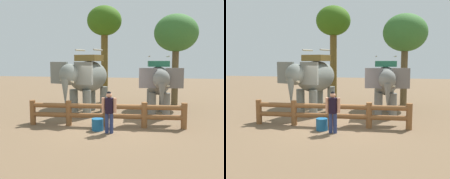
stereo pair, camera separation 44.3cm
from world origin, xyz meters
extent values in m
plane|color=brown|center=(0.00, 0.00, 0.00)|extent=(60.00, 60.00, 0.00)
cylinder|color=brown|center=(-3.14, -0.24, 0.53)|extent=(0.24, 0.24, 1.05)
cylinder|color=brown|center=(-1.57, -0.12, 0.53)|extent=(0.24, 0.24, 1.05)
cylinder|color=brown|center=(0.00, -0.01, 0.53)|extent=(0.24, 0.24, 1.05)
cylinder|color=brown|center=(1.57, 0.10, 0.53)|extent=(0.24, 0.24, 1.05)
cylinder|color=brown|center=(3.14, 0.22, 0.53)|extent=(0.24, 0.24, 1.05)
cylinder|color=brown|center=(0.00, -0.01, 0.45)|extent=(6.29, 0.65, 0.20)
cylinder|color=brown|center=(0.00, -0.01, 0.85)|extent=(6.29, 0.65, 0.20)
cylinder|color=slate|center=(-1.24, 1.46, 0.66)|extent=(0.40, 0.40, 1.33)
cylinder|color=slate|center=(-1.95, 1.63, 0.66)|extent=(0.40, 0.40, 1.33)
cylinder|color=slate|center=(-0.81, 3.20, 0.66)|extent=(0.40, 0.40, 1.33)
cylinder|color=slate|center=(-1.52, 3.37, 0.66)|extent=(0.40, 0.40, 1.33)
ellipsoid|color=slate|center=(-1.38, 2.41, 1.91)|extent=(2.01, 3.22, 1.55)
ellipsoid|color=slate|center=(-1.81, 0.70, 2.11)|extent=(1.06, 1.17, 0.95)
cube|color=slate|center=(-1.15, 0.66, 2.16)|extent=(0.89, 0.34, 1.00)
cube|color=slate|center=(-2.40, 0.97, 2.16)|extent=(0.89, 0.34, 1.00)
cone|color=slate|center=(-1.89, 0.36, 1.35)|extent=(0.35, 0.35, 1.22)
cone|color=beige|center=(-1.70, 0.41, 1.83)|extent=(0.42, 0.20, 0.17)
cone|color=beige|center=(-2.04, 0.50, 1.83)|extent=(0.42, 0.20, 0.17)
cube|color=brown|center=(-1.38, 2.41, 2.84)|extent=(1.34, 1.24, 0.31)
cylinder|color=#A59E8C|center=(-0.89, 2.29, 3.24)|extent=(0.29, 0.89, 0.08)
cylinder|color=#A59E8C|center=(-1.87, 2.54, 3.24)|extent=(0.29, 0.89, 0.08)
cylinder|color=slate|center=(2.46, 2.14, 0.60)|extent=(0.36, 0.36, 1.20)
cylinder|color=slate|center=(1.80, 2.07, 0.60)|extent=(0.36, 0.36, 1.20)
cylinder|color=slate|center=(2.29, 3.75, 0.60)|extent=(0.36, 0.36, 1.20)
cylinder|color=slate|center=(1.63, 3.68, 0.60)|extent=(0.36, 0.36, 1.20)
ellipsoid|color=slate|center=(2.04, 2.91, 1.72)|extent=(1.48, 2.81, 1.40)
ellipsoid|color=slate|center=(2.21, 1.32, 1.90)|extent=(0.85, 0.97, 0.85)
cube|color=slate|center=(2.78, 1.50, 1.95)|extent=(0.81, 0.20, 0.90)
cube|color=slate|center=(1.62, 1.37, 1.95)|extent=(0.81, 0.20, 0.90)
cone|color=slate|center=(2.25, 1.01, 1.21)|extent=(0.32, 0.32, 1.10)
cone|color=beige|center=(2.39, 1.12, 1.65)|extent=(0.37, 0.14, 0.15)
cone|color=beige|center=(2.08, 1.08, 1.65)|extent=(0.37, 0.14, 0.15)
cube|color=#26694A|center=(2.04, 2.91, 2.56)|extent=(1.11, 1.00, 0.28)
cylinder|color=#A59E8C|center=(2.50, 2.96, 2.92)|extent=(0.16, 0.81, 0.07)
cylinder|color=#A59E8C|center=(1.59, 2.86, 2.92)|extent=(0.16, 0.81, 0.07)
cylinder|color=navy|center=(0.41, -0.93, 0.38)|extent=(0.15, 0.15, 0.76)
cylinder|color=navy|center=(0.24, -0.94, 0.38)|extent=(0.15, 0.15, 0.76)
cylinder|color=black|center=(0.32, -0.94, 1.05)|extent=(0.32, 0.32, 0.58)
cylinder|color=tan|center=(0.54, -0.92, 1.07)|extent=(0.12, 0.12, 0.55)
cylinder|color=tan|center=(0.11, -0.95, 1.07)|extent=(0.12, 0.12, 0.55)
sphere|color=tan|center=(0.32, -0.94, 1.45)|extent=(0.21, 0.21, 0.21)
sphere|color=black|center=(0.32, -0.94, 1.51)|extent=(0.16, 0.16, 0.16)
cylinder|color=brown|center=(-1.44, 6.23, 2.31)|extent=(0.44, 0.44, 4.61)
ellipsoid|color=#346014|center=(-1.44, 6.23, 5.22)|extent=(2.19, 2.19, 1.86)
cylinder|color=brown|center=(3.00, 5.96, 1.82)|extent=(0.40, 0.40, 3.63)
ellipsoid|color=#36692C|center=(3.00, 5.96, 4.35)|extent=(2.61, 2.61, 2.22)
cylinder|color=#19598C|center=(-0.20, -0.64, 0.24)|extent=(0.46, 0.46, 0.47)
camera|label=1|loc=(2.27, -10.46, 2.75)|focal=42.35mm
camera|label=2|loc=(2.71, -10.36, 2.75)|focal=42.35mm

